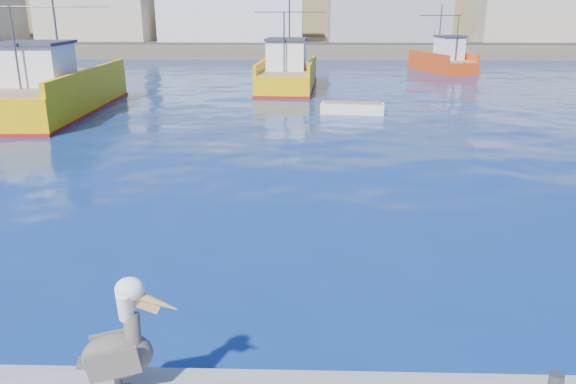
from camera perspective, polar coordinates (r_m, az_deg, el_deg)
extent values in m
plane|color=navy|center=(11.52, 4.14, -10.96)|extent=(260.00, 260.00, 0.00)
cylinder|color=#4C4C4C|center=(9.00, 25.55, -17.14)|extent=(0.20, 0.20, 0.30)
cube|color=brown|center=(82.21, 2.18, 14.70)|extent=(160.00, 30.00, 1.60)
cube|color=brown|center=(108.07, 2.14, 18.25)|extent=(180.00, 40.00, 14.00)
cube|color=#2D2D2D|center=(71.18, 2.24, 14.86)|extent=(150.00, 5.00, 0.10)
cube|color=tan|center=(81.83, -18.70, 16.81)|extent=(14.00, 9.00, 7.00)
cube|color=silver|center=(77.66, -5.50, 17.06)|extent=(18.00, 11.00, 5.50)
cube|color=gray|center=(77.79, 9.98, 17.25)|extent=(15.00, 10.00, 6.50)
cube|color=tan|center=(82.89, 24.40, 16.36)|extent=(17.00, 9.00, 7.50)
cube|color=#E5AB04|center=(34.86, -22.59, 8.92)|extent=(5.01, 13.58, 1.74)
cube|color=#E5AB04|center=(33.99, -19.50, 11.15)|extent=(0.80, 13.14, 0.70)
cube|color=#E5AB04|center=(35.55, -26.02, 10.64)|extent=(0.80, 13.14, 0.70)
cube|color=maroon|center=(34.98, -22.43, 7.60)|extent=(5.11, 13.85, 0.25)
cube|color=#8C7251|center=(34.74, -22.78, 10.42)|extent=(4.63, 13.03, 0.10)
cube|color=white|center=(32.80, -24.29, 11.71)|extent=(3.26, 3.48, 2.00)
cube|color=#333338|center=(32.72, -24.54, 13.62)|extent=(3.50, 3.89, 0.15)
cylinder|color=#4C4C4C|center=(35.81, -22.47, 14.60)|extent=(0.12, 0.12, 5.00)
cylinder|color=#4C4C4C|center=(30.90, -25.97, 12.89)|extent=(0.10, 0.10, 4.00)
cylinder|color=#4C4C4C|center=(35.78, -22.76, 16.98)|extent=(6.25, 0.33, 0.08)
cube|color=#E5AB04|center=(42.57, 0.02, 11.47)|extent=(4.33, 11.03, 1.41)
cube|color=#E5AB04|center=(42.35, 2.45, 12.85)|extent=(0.81, 10.62, 0.70)
cube|color=#E5AB04|center=(42.64, -2.40, 12.89)|extent=(0.81, 10.62, 0.70)
cube|color=maroon|center=(42.65, 0.02, 10.59)|extent=(4.42, 11.25, 0.25)
cube|color=#8C7251|center=(42.49, 0.02, 12.48)|extent=(4.01, 10.58, 0.10)
cube|color=white|center=(40.78, -0.18, 13.73)|extent=(2.77, 2.85, 2.00)
cube|color=#333338|center=(40.71, -0.18, 15.27)|extent=(2.97, 3.18, 0.15)
cylinder|color=#4C4C4C|center=(43.40, 0.14, 15.84)|extent=(0.13, 0.13, 5.00)
cylinder|color=#4C4C4C|center=(39.11, -0.40, 14.86)|extent=(0.11, 0.11, 4.00)
cylinder|color=#4C4C4C|center=(43.37, 0.15, 17.82)|extent=(5.24, 0.37, 0.08)
cube|color=#D13E0D|center=(56.67, 15.31, 12.32)|extent=(5.09, 8.72, 1.07)
cube|color=#D13E0D|center=(57.30, 16.70, 13.14)|extent=(2.25, 7.82, 0.70)
cube|color=#D13E0D|center=(55.94, 14.05, 13.26)|extent=(2.25, 7.82, 0.70)
cube|color=#8C7251|center=(56.63, 15.36, 12.90)|extent=(4.77, 8.34, 0.10)
cube|color=white|center=(55.47, 16.06, 13.84)|extent=(2.61, 2.54, 2.00)
cube|color=#333338|center=(55.42, 16.16, 14.97)|extent=(2.82, 2.81, 0.15)
cylinder|color=#4C4C4C|center=(57.21, 15.18, 15.43)|extent=(0.15, 0.15, 5.00)
cylinder|color=#4C4C4C|center=(54.35, 16.79, 14.66)|extent=(0.12, 0.12, 4.00)
cylinder|color=#4C4C4C|center=(57.18, 15.30, 16.93)|extent=(4.18, 1.19, 0.08)
cube|color=silver|center=(32.14, 6.55, 8.33)|extent=(3.66, 1.68, 0.71)
cube|color=#8C7251|center=(32.08, 6.57, 9.00)|extent=(3.27, 1.37, 0.07)
cylinder|color=#595451|center=(8.61, -16.78, -17.62)|extent=(0.09, 0.09, 0.33)
ellipsoid|color=#38332D|center=(8.28, -16.91, -15.59)|extent=(1.05, 0.76, 0.66)
cube|color=#38332D|center=(8.06, -17.32, -16.40)|extent=(0.73, 0.23, 0.48)
cube|color=#38332D|center=(8.48, -16.97, -14.49)|extent=(0.73, 0.23, 0.48)
cube|color=#38332D|center=(8.39, -19.80, -16.06)|extent=(0.28, 0.23, 0.14)
cylinder|color=#38332D|center=(8.07, -15.53, -13.42)|extent=(0.29, 0.38, 0.52)
cylinder|color=white|center=(7.89, -16.20, -11.03)|extent=(0.28, 0.37, 0.49)
ellipsoid|color=white|center=(7.77, -15.80, -9.46)|extent=(0.44, 0.37, 0.33)
cone|color=gold|center=(7.84, -13.47, -10.72)|extent=(0.68, 0.30, 0.45)
cube|color=tan|center=(7.87, -14.33, -11.05)|extent=(0.40, 0.14, 0.29)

